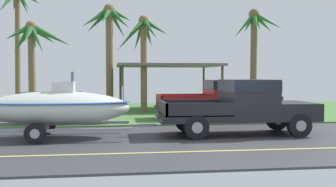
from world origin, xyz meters
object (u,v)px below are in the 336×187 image
(palm_tree_near_left, at_px, (255,36))
(palm_tree_near_right, at_px, (17,13))
(palm_tree_mid, at_px, (109,32))
(parked_sedan_near, at_px, (56,108))
(palm_tree_far_left, at_px, (143,42))
(palm_tree_far_right, at_px, (34,43))
(parked_pickup_background, at_px, (225,97))
(carport_awning, at_px, (167,66))
(pickup_truck_towing, at_px, (247,104))
(boat_on_trailer, at_px, (56,108))

(palm_tree_near_left, height_order, palm_tree_near_right, palm_tree_near_right)
(palm_tree_mid, bearing_deg, parked_sedan_near, -108.77)
(palm_tree_far_left, bearing_deg, parked_sedan_near, -132.40)
(parked_sedan_near, relative_size, palm_tree_far_left, 0.80)
(palm_tree_mid, distance_m, palm_tree_far_right, 4.86)
(parked_pickup_background, xyz_separation_m, carport_awning, (-1.97, 5.70, 1.59))
(parked_pickup_background, xyz_separation_m, palm_tree_far_left, (-3.58, 3.71, 2.89))
(palm_tree_near_left, distance_m, palm_tree_far_right, 14.10)
(palm_tree_near_right, bearing_deg, parked_pickup_background, -24.75)
(parked_pickup_background, bearing_deg, palm_tree_mid, 133.48)
(palm_tree_near_left, relative_size, palm_tree_mid, 1.03)
(carport_awning, height_order, palm_tree_far_right, palm_tree_far_right)
(palm_tree_far_left, distance_m, palm_tree_far_right, 5.71)
(parked_sedan_near, xyz_separation_m, palm_tree_far_left, (4.10, 4.49, 3.26))
(pickup_truck_towing, relative_size, boat_on_trailer, 0.92)
(carport_awning, relative_size, palm_tree_far_right, 1.25)
(palm_tree_near_left, bearing_deg, parked_sedan_near, -145.28)
(carport_awning, bearing_deg, parked_sedan_near, -131.36)
(palm_tree_far_right, bearing_deg, palm_tree_far_left, 8.88)
(carport_awning, bearing_deg, palm_tree_near_right, -174.01)
(pickup_truck_towing, distance_m, parked_sedan_near, 8.19)
(pickup_truck_towing, relative_size, palm_tree_far_left, 1.04)
(carport_awning, bearing_deg, parked_pickup_background, -70.95)
(parked_pickup_background, bearing_deg, boat_on_trailer, -145.55)
(palm_tree_mid, bearing_deg, palm_tree_far_left, -47.41)
(parked_pickup_background, distance_m, palm_tree_mid, 8.72)
(parked_pickup_background, relative_size, carport_awning, 0.97)
(parked_pickup_background, xyz_separation_m, parked_sedan_near, (-7.67, -0.78, -0.37))
(palm_tree_mid, height_order, palm_tree_far_right, palm_tree_mid)
(palm_tree_near_right, distance_m, palm_tree_mid, 5.14)
(parked_pickup_background, bearing_deg, palm_tree_near_right, 155.25)
(parked_sedan_near, relative_size, palm_tree_mid, 0.68)
(pickup_truck_towing, xyz_separation_m, palm_tree_mid, (-4.83, 10.67, 3.61))
(palm_tree_near_left, relative_size, palm_tree_far_left, 1.21)
(boat_on_trailer, height_order, parked_pickup_background, boat_on_trailer)
(pickup_truck_towing, relative_size, parked_pickup_background, 0.95)
(carport_awning, bearing_deg, palm_tree_near_left, 15.45)
(palm_tree_far_right, bearing_deg, boat_on_trailer, -75.18)
(boat_on_trailer, relative_size, parked_sedan_near, 1.40)
(palm_tree_near_left, bearing_deg, palm_tree_far_left, -154.44)
(carport_awning, relative_size, palm_tree_near_right, 0.86)
(carport_awning, bearing_deg, palm_tree_mid, 179.17)
(pickup_truck_towing, bearing_deg, carport_awning, 97.24)
(carport_awning, relative_size, palm_tree_far_left, 1.12)
(carport_awning, distance_m, palm_tree_mid, 4.04)
(boat_on_trailer, relative_size, carport_awning, 1.00)
(parked_pickup_background, height_order, parked_sedan_near, parked_pickup_background)
(parked_pickup_background, height_order, palm_tree_mid, palm_tree_mid)
(parked_sedan_near, height_order, palm_tree_near_left, palm_tree_near_left)
(parked_sedan_near, relative_size, palm_tree_far_right, 0.89)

